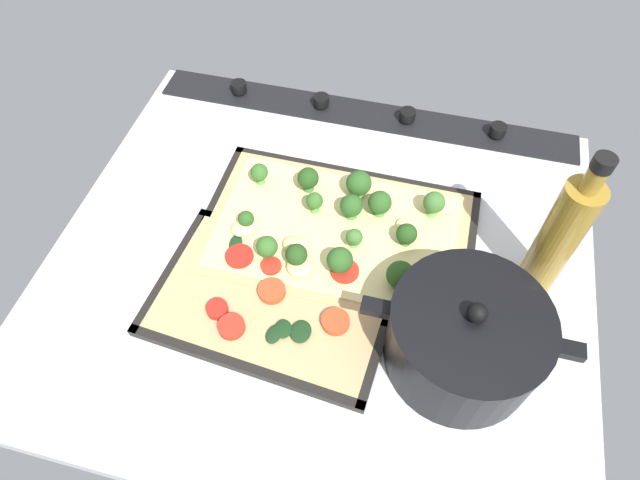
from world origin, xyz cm
name	(u,v)px	position (x,y,z in cm)	size (l,w,h in cm)	color
ground_plane	(320,262)	(0.00, 0.00, -1.50)	(77.75, 70.09, 3.00)	silver
stove_control_panel	(364,113)	(0.00, -31.54, 0.55)	(74.64, 7.00, 2.60)	black
baking_tray_front	(336,236)	(-1.41, -3.82, 0.36)	(40.70, 27.00, 1.30)	black
broccoli_pizza	(342,231)	(-2.29, -3.66, 2.12)	(38.28, 24.57, 5.90)	tan
baking_tray_back	(273,301)	(4.45, 8.99, 0.38)	(34.07, 24.54, 1.30)	black
veggie_pizza_back	(274,297)	(4.37, 8.89, 1.11)	(31.48, 21.94, 1.90)	tan
cooking_pot	(465,338)	(-20.89, 10.85, 5.31)	(26.16, 19.34, 12.93)	black
oil_bottle	(559,237)	(-30.35, -3.49, 10.37)	(5.03, 5.03, 24.50)	olive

